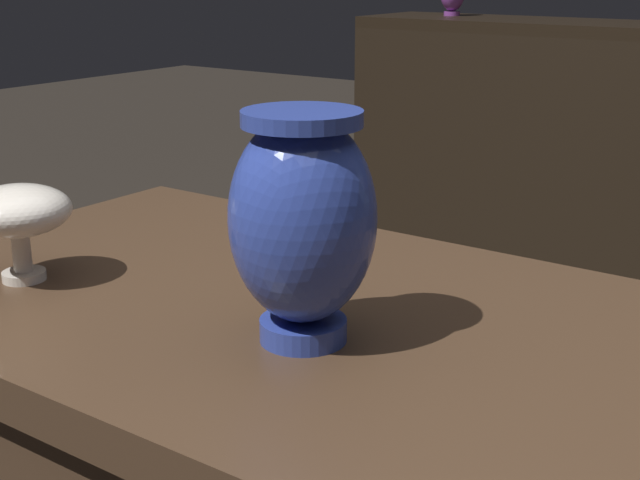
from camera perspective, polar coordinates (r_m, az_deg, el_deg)
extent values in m
cube|color=#422D1E|center=(1.03, 0.99, -6.06)|extent=(1.20, 0.64, 0.05)
cylinder|color=#2D429E|center=(0.96, -1.07, -5.67)|extent=(0.09, 0.09, 0.02)
ellipsoid|color=#2D429E|center=(0.91, -1.11, 1.33)|extent=(0.15, 0.15, 0.22)
cylinder|color=#2D429E|center=(0.89, -1.15, 7.71)|extent=(0.12, 0.12, 0.02)
cylinder|color=silver|center=(1.19, -18.19, -2.15)|extent=(0.05, 0.05, 0.01)
cylinder|color=silver|center=(1.18, -18.33, -0.78)|extent=(0.02, 0.02, 0.05)
ellipsoid|color=silver|center=(1.17, -18.58, 1.79)|extent=(0.13, 0.13, 0.06)
cylinder|color=#7A388E|center=(3.42, 8.34, 13.98)|extent=(0.06, 0.06, 0.02)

